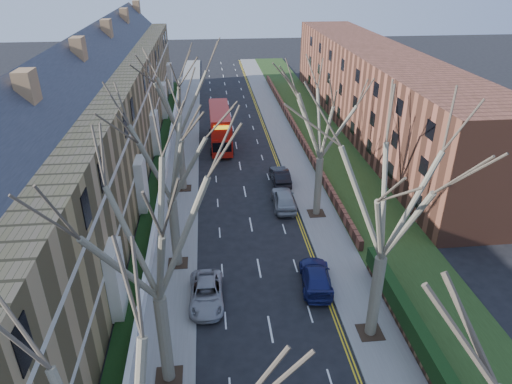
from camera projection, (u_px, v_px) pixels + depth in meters
name	position (u px, v px, depth m)	size (l,w,h in m)	color
pavement_left	(185.00, 147.00, 52.83)	(3.00, 102.00, 0.12)	slate
pavement_right	(287.00, 143.00, 53.96)	(3.00, 102.00, 0.12)	slate
terrace_left	(95.00, 126.00, 42.54)	(9.70, 78.00, 13.60)	#99814E
flats_right	(374.00, 91.00, 56.35)	(13.97, 54.00, 10.00)	brown
front_wall_left	(165.00, 171.00, 45.34)	(0.30, 78.00, 1.00)	white
grass_verge_right	(324.00, 141.00, 54.34)	(6.00, 102.00, 0.06)	#213714
tree_left_mid	(150.00, 220.00, 19.31)	(10.50, 10.50, 14.71)	brown
tree_left_far	(167.00, 143.00, 28.31)	(10.15, 10.15, 14.22)	brown
tree_left_dist	(176.00, 89.00, 38.80)	(10.50, 10.50, 14.71)	brown
tree_right_mid	(392.00, 187.00, 22.16)	(10.50, 10.50, 14.71)	brown
tree_right_far	(323.00, 109.00, 34.70)	(10.15, 10.15, 14.22)	brown
double_decker_bus	(220.00, 128.00, 52.64)	(2.61, 9.94, 4.19)	#A7140B
car_left_far	(207.00, 294.00, 28.72)	(2.13, 4.62, 1.28)	#959499
car_right_near	(316.00, 277.00, 30.18)	(1.94, 4.77, 1.38)	navy
car_right_mid	(284.00, 199.00, 39.78)	(1.89, 4.70, 1.60)	#92969A
car_right_far	(280.00, 176.00, 44.17)	(1.55, 4.43, 1.46)	black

